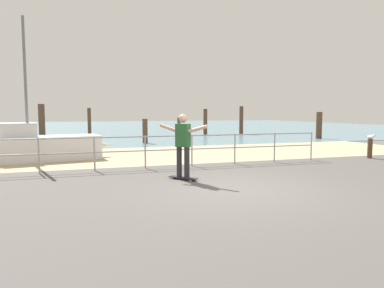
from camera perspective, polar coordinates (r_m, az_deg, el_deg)
name	(u,v)px	position (r m, az deg, el deg)	size (l,w,h in m)	color
ground_plane	(257,201)	(7.20, 10.63, -9.18)	(24.00, 10.00, 0.04)	#514C49
beach_strip	(165,155)	(14.62, -4.41, -1.74)	(24.00, 6.00, 0.04)	tan
sea_surface	(111,127)	(42.29, -13.20, 2.74)	(72.00, 50.00, 0.04)	slate
railing_fence	(145,147)	(10.94, -7.72, -0.48)	(12.36, 0.05, 1.05)	#9EA0A5
sailboat	(42,147)	(13.86, -23.48, -0.39)	(5.06, 2.17, 5.14)	silver
skateboard	(183,178)	(9.11, -1.49, -5.59)	(0.67, 0.74, 0.08)	black
skateboarder	(183,142)	(8.98, -1.50, 0.37)	(1.01, 1.16, 1.65)	#26262B
bollard_short	(370,149)	(14.90, 27.26, -0.70)	(0.18, 0.18, 0.77)	#513826
seagull	(371,137)	(14.85, 27.37, 1.07)	(0.16, 0.49, 0.18)	white
groyne_post_0	(42,122)	(23.68, -23.51, 3.30)	(0.39, 0.39, 2.29)	#513826
groyne_post_1	(89,123)	(25.67, -16.56, 3.41)	(0.25, 0.25, 2.08)	#513826
groyne_post_2	(145,131)	(19.91, -7.75, 2.12)	(0.29, 0.29, 1.40)	#513826
groyne_post_3	(179,128)	(23.68, -2.15, 2.67)	(0.24, 0.24, 1.40)	#513826
groyne_post_4	(205,122)	(27.18, 2.21, 3.67)	(0.30, 0.30, 2.03)	#513826
groyne_post_5	(241,120)	(27.94, 8.12, 3.88)	(0.31, 0.31, 2.25)	#513826
groyne_post_6	(319,125)	(24.56, 20.19, 2.89)	(0.39, 0.39, 1.79)	#513826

